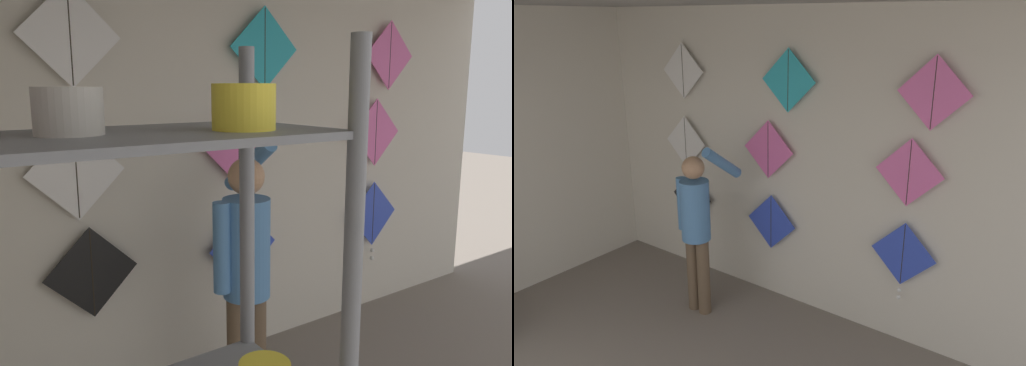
# 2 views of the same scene
# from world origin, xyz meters

# --- Properties ---
(back_panel) EXTENTS (5.23, 0.06, 2.80)m
(back_panel) POSITION_xyz_m (0.00, 3.72, 1.40)
(back_panel) COLOR beige
(back_panel) RESTS_ON ground
(shopkeeper) EXTENTS (0.42, 0.57, 1.64)m
(shopkeeper) POSITION_xyz_m (-0.46, 3.01, 0.92)
(shopkeeper) COLOR brown
(shopkeeper) RESTS_ON ground
(kite_0) EXTENTS (0.55, 0.01, 0.55)m
(kite_0) POSITION_xyz_m (-1.14, 3.63, 0.84)
(kite_0) COLOR black
(kite_1) EXTENTS (0.55, 0.01, 0.55)m
(kite_1) POSITION_xyz_m (-0.07, 3.63, 0.80)
(kite_1) COLOR blue
(kite_2) EXTENTS (0.55, 0.04, 0.69)m
(kite_2) POSITION_xyz_m (1.27, 3.63, 0.82)
(kite_2) COLOR blue
(kite_3) EXTENTS (0.55, 0.01, 0.55)m
(kite_3) POSITION_xyz_m (-1.19, 3.63, 1.44)
(kite_3) COLOR white
(kite_4) EXTENTS (0.55, 0.01, 0.55)m
(kite_4) POSITION_xyz_m (-0.10, 3.63, 1.52)
(kite_4) COLOR pink
(kite_5) EXTENTS (0.55, 0.01, 0.55)m
(kite_5) POSITION_xyz_m (1.25, 3.63, 1.54)
(kite_5) COLOR pink
(kite_6) EXTENTS (0.55, 0.01, 0.55)m
(kite_6) POSITION_xyz_m (-1.17, 3.63, 2.18)
(kite_6) COLOR white
(kite_7) EXTENTS (0.55, 0.01, 0.55)m
(kite_7) POSITION_xyz_m (0.11, 3.63, 2.17)
(kite_7) COLOR #28B2C6
(kite_8) EXTENTS (0.55, 0.01, 0.55)m
(kite_8) POSITION_xyz_m (1.38, 3.63, 2.17)
(kite_8) COLOR pink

